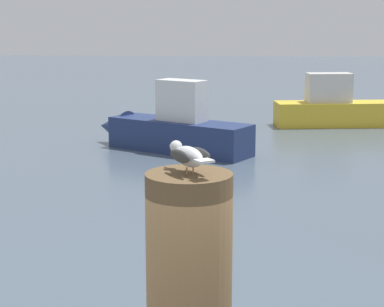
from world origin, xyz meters
The scene contains 4 objects.
mooring_post centered at (0.47, -0.27, 2.05)m, with size 0.44×0.44×1.11m, color brown.
seagull centered at (0.47, -0.26, 2.70)m, with size 0.25×0.35×0.14m.
boat_navy centered at (-0.98, 13.57, 0.56)m, with size 4.51×3.23×1.89m.
boat_yellow centered at (4.44, 17.99, 0.54)m, with size 4.82×1.61×1.76m.
Camera 1 is at (0.68, -3.44, 3.35)m, focal length 62.08 mm.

